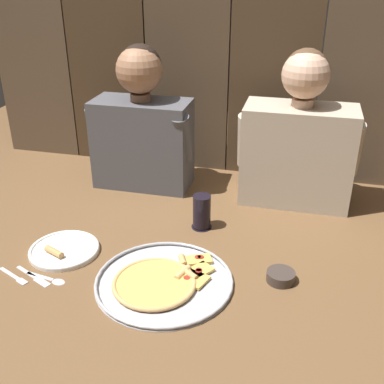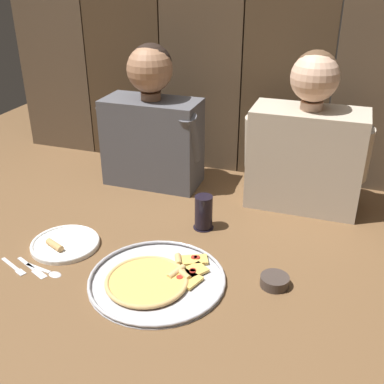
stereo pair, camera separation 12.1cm
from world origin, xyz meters
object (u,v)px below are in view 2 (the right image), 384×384
Objects in this scene: dinner_plate at (65,244)px; drinking_glass at (204,212)px; pizza_tray at (155,279)px; dipping_bowl at (275,281)px; diner_left at (152,123)px; diner_right at (307,142)px.

dinner_plate is 0.49m from drinking_glass.
dinner_plate is at bearing 167.35° from pizza_tray.
drinking_glass is 0.39m from dipping_bowl.
pizza_tray is at bearing -163.67° from dipping_bowl.
diner_left is at bearing 138.61° from dipping_bowl.
diner_left is at bearing 81.45° from dinner_plate.
pizza_tray is 0.71× the size of diner_left.
dipping_bowl is at bearing -41.39° from diner_left.
pizza_tray is 0.37m from dinner_plate.
diner_left reaches higher than dipping_bowl.
dinner_plate is 1.83× the size of drinking_glass.
dipping_bowl is at bearing 1.47° from dinner_plate.
drinking_glass reaches higher than dinner_plate.
dinner_plate is at bearing -141.57° from diner_right.
drinking_glass is at bearing 33.41° from dinner_plate.
drinking_glass is 0.22× the size of diner_left.
pizza_tray is at bearing -96.62° from drinking_glass.
diner_left is (0.09, 0.57, 0.26)m from dinner_plate.
diner_right is (0.01, 0.55, 0.24)m from dipping_bowl.
pizza_tray is 0.78m from diner_right.
dinner_plate is at bearing -178.53° from dipping_bowl.
dinner_plate is 2.67× the size of dipping_bowl.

